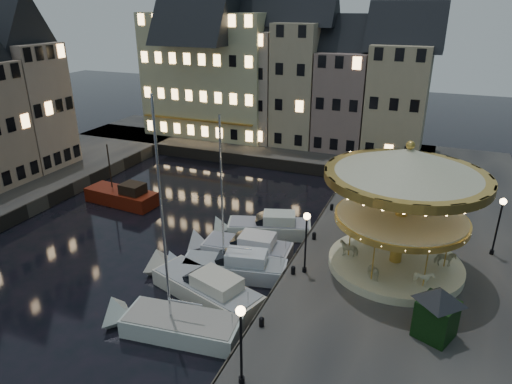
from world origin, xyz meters
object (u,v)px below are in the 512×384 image
at_px(bollard_a, 262,321).
at_px(carousel, 405,187).
at_px(bollard_c, 314,235).
at_px(bollard_d, 332,207).
at_px(ticket_kiosk, 439,304).
at_px(streetlamp_b, 306,234).
at_px(streetlamp_c, 350,167).
at_px(motorboat_c, 228,267).
at_px(streetlamp_a, 241,334).
at_px(bollard_b, 293,270).
at_px(motorboat_b, 202,286).
at_px(red_fishing_boat, 123,197).
at_px(streetlamp_d, 499,218).
at_px(motorboat_d, 242,249).
at_px(motorboat_e, 264,228).
at_px(motorboat_a, 173,324).

distance_m(bollard_a, carousel, 11.80).
bearing_deg(bollard_a, bollard_c, 90.00).
height_order(bollard_d, ticket_kiosk, ticket_kiosk).
bearing_deg(bollard_a, streetlamp_b, 84.29).
height_order(streetlamp_c, ticket_kiosk, streetlamp_c).
xyz_separation_m(carousel, ticket_kiosk, (2.63, -6.05, -3.70)).
bearing_deg(motorboat_c, streetlamp_a, -61.42).
bearing_deg(ticket_kiosk, bollard_b, 161.60).
distance_m(bollard_a, motorboat_b, 6.01).
height_order(streetlamp_b, bollard_a, streetlamp_b).
bearing_deg(bollard_b, streetlamp_b, 39.81).
height_order(bollard_a, ticket_kiosk, ticket_kiosk).
bearing_deg(red_fishing_boat, streetlamp_d, 0.18).
bearing_deg(bollard_a, bollard_d, 90.00).
height_order(streetlamp_b, red_fishing_boat, red_fishing_boat).
bearing_deg(streetlamp_c, red_fishing_boat, -161.31).
bearing_deg(carousel, motorboat_d, -177.67).
height_order(bollard_b, motorboat_e, motorboat_e).
xyz_separation_m(bollard_b, motorboat_a, (-5.02, -6.38, -1.06)).
height_order(motorboat_a, motorboat_d, motorboat_a).
bearing_deg(motorboat_a, streetlamp_c, 74.57).
xyz_separation_m(motorboat_b, motorboat_c, (0.54, 2.70, 0.03)).
bearing_deg(streetlamp_d, streetlamp_b, -148.22).
relative_size(streetlamp_d, motorboat_e, 0.55).
height_order(bollard_b, motorboat_a, motorboat_a).
distance_m(bollard_a, bollard_c, 10.50).
distance_m(streetlamp_b, bollard_a, 6.50).
relative_size(streetlamp_a, streetlamp_b, 1.00).
distance_m(streetlamp_b, motorboat_b, 7.37).
distance_m(streetlamp_a, motorboat_d, 13.83).
relative_size(bollard_a, bollard_c, 1.00).
bearing_deg(bollard_b, streetlamp_c, 87.55).
bearing_deg(motorboat_b, carousel, 27.65).
xyz_separation_m(streetlamp_b, motorboat_a, (-5.62, -6.88, -3.48)).
bearing_deg(streetlamp_c, carousel, -63.81).
bearing_deg(bollard_c, motorboat_c, -133.47).
xyz_separation_m(streetlamp_c, motorboat_e, (-5.12, -7.44, -3.38)).
height_order(motorboat_a, ticket_kiosk, motorboat_a).
distance_m(bollard_d, motorboat_c, 11.41).
distance_m(bollard_d, motorboat_e, 6.07).
bearing_deg(bollard_a, bollard_b, 90.00).
bearing_deg(carousel, red_fishing_boat, 170.41).
distance_m(bollard_a, red_fishing_boat, 22.91).
xyz_separation_m(bollard_a, motorboat_d, (-4.80, 8.27, -0.96)).
xyz_separation_m(motorboat_e, ticket_kiosk, (13.05, -9.39, 2.61)).
bearing_deg(motorboat_c, motorboat_e, 88.94).
bearing_deg(ticket_kiosk, motorboat_e, 144.25).
xyz_separation_m(bollard_c, motorboat_b, (-5.17, -7.59, -0.96)).
distance_m(streetlamp_a, motorboat_c, 11.44).
relative_size(motorboat_c, carousel, 1.10).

